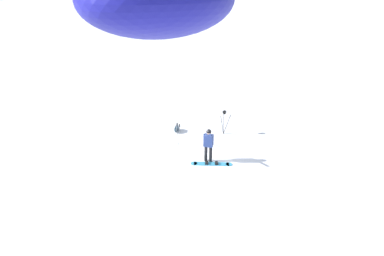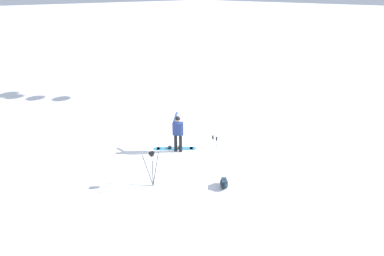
% 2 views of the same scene
% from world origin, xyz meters
% --- Properties ---
extents(ground_plane, '(300.00, 300.00, 0.00)m').
position_xyz_m(ground_plane, '(0.00, 0.00, 0.00)').
color(ground_plane, white).
extents(snowboarder, '(0.68, 0.56, 1.64)m').
position_xyz_m(snowboarder, '(-0.21, -0.03, 0.97)').
color(snowboarder, black).
rests_on(snowboarder, ground_plane).
extents(snowboard, '(1.35, 1.45, 0.10)m').
position_xyz_m(snowboard, '(-0.49, 0.02, 0.02)').
color(snowboard, teal).
rests_on(snowboard, ground_plane).
extents(gear_bag_large, '(0.62, 0.62, 0.30)m').
position_xyz_m(gear_bag_large, '(3.04, -0.75, 0.16)').
color(gear_bag_large, '#192833').
rests_on(gear_bag_large, ground_plane).
extents(camera_tripod, '(0.59, 0.57, 1.33)m').
position_xyz_m(camera_tripod, '(1.23, -2.50, 0.95)').
color(camera_tripod, '#262628').
rests_on(camera_tripod, ground_plane).
extents(ski_poles, '(0.25, 0.19, 1.25)m').
position_xyz_m(ski_poles, '(1.70, 0.16, 0.82)').
color(ski_poles, gray).
rests_on(ski_poles, ground_plane).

